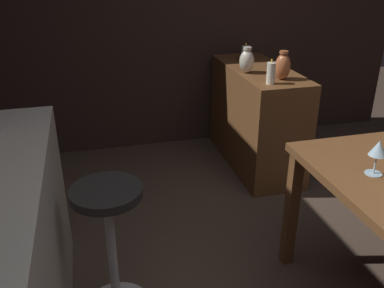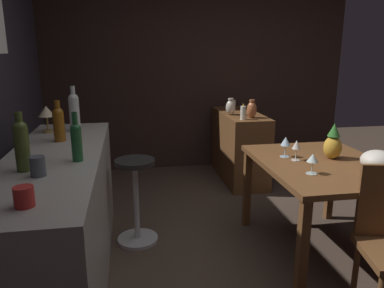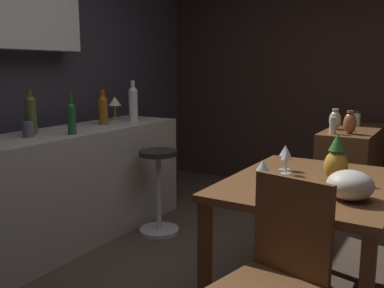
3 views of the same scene
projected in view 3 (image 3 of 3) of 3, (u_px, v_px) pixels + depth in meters
wall_kitchen_back at (3, 65)px, 3.45m from camera, size 5.20×0.33×2.60m
wall_side_right at (311, 76)px, 4.77m from camera, size 0.10×4.40×2.60m
dining_table at (311, 196)px, 2.48m from camera, size 1.19×0.91×0.74m
kitchen_counter at (75, 185)px, 3.46m from camera, size 2.10×0.60×0.90m
sideboard_cabinet at (351, 171)px, 4.07m from camera, size 1.10×0.44×0.82m
chair_near_window at (277, 275)px, 1.86m from camera, size 0.47×0.47×0.91m
bar_stool at (159, 189)px, 3.58m from camera, size 0.34×0.34×0.71m
wine_glass_left at (287, 156)px, 2.61m from camera, size 0.07×0.07×0.16m
wine_glass_right at (263, 167)px, 2.36m from camera, size 0.08×0.08×0.14m
wine_glass_center at (285, 152)px, 2.72m from camera, size 0.08×0.08×0.16m
pineapple_centerpiece at (336, 161)px, 2.46m from camera, size 0.13×0.13×0.28m
fruit_bowl at (350, 185)px, 2.11m from camera, size 0.23×0.23×0.15m
wine_bottle_olive at (31, 113)px, 3.14m from camera, size 0.08×0.08×0.33m
wine_bottle_amber at (103, 108)px, 3.69m from camera, size 0.08×0.08×0.30m
wine_bottle_green at (71, 116)px, 3.13m from camera, size 0.06×0.06×0.30m
wine_bottle_clear at (133, 102)px, 3.92m from camera, size 0.08×0.08×0.37m
cup_slate at (28, 129)px, 3.02m from camera, size 0.12×0.08×0.11m
counter_lamp at (115, 103)px, 4.03m from camera, size 0.13×0.13×0.22m
pillar_candle_tall at (357, 119)px, 4.21m from camera, size 0.07×0.07×0.15m
pillar_candle_short at (333, 125)px, 3.68m from camera, size 0.06×0.06×0.17m
vase_copper at (350, 123)px, 3.69m from camera, size 0.11×0.11×0.20m
vase_ceramic_ivory at (335, 120)px, 3.97m from camera, size 0.11×0.11×0.19m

